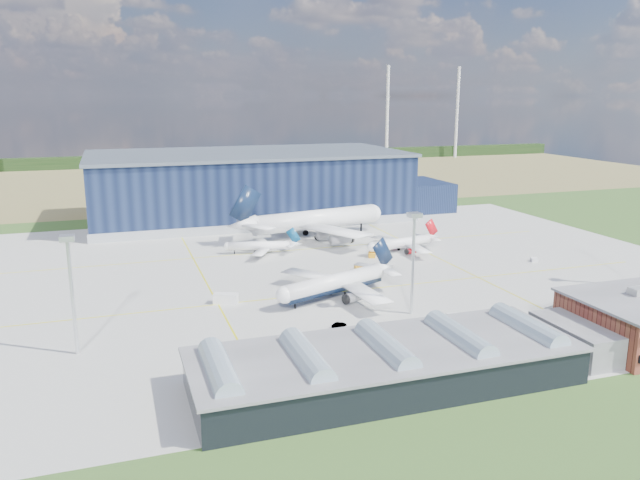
{
  "coord_description": "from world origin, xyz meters",
  "views": [
    {
      "loc": [
        -51.66,
        -148.84,
        47.58
      ],
      "look_at": [
        2.41,
        11.56,
        8.42
      ],
      "focal_mm": 35.0,
      "sensor_mm": 36.0,
      "label": 1
    }
  ],
  "objects_px": {
    "airliner_navy": "(334,274)",
    "airliner_red": "(401,238)",
    "light_mast_west": "(70,276)",
    "gse_tug_c": "(372,255)",
    "airliner_regional": "(259,241)",
    "gse_tug_b": "(390,344)",
    "airstair": "(557,317)",
    "airliner_widebody": "(316,210)",
    "gse_van_a": "(226,299)",
    "gse_tug_a": "(359,268)",
    "gse_cart_b": "(376,243)",
    "car_a": "(449,340)",
    "gse_cart_a": "(534,260)",
    "car_b": "(339,325)",
    "gse_van_c": "(459,320)",
    "light_mast_center": "(414,247)",
    "hangar": "(255,188)"
  },
  "relations": [
    {
      "from": "airliner_navy",
      "to": "airliner_red",
      "type": "height_order",
      "value": "airliner_navy"
    },
    {
      "from": "light_mast_west",
      "to": "gse_tug_c",
      "type": "height_order",
      "value": "light_mast_west"
    },
    {
      "from": "airliner_regional",
      "to": "gse_tug_b",
      "type": "height_order",
      "value": "airliner_regional"
    },
    {
      "from": "airliner_navy",
      "to": "airstair",
      "type": "height_order",
      "value": "airliner_navy"
    },
    {
      "from": "airliner_widebody",
      "to": "gse_van_a",
      "type": "bearing_deg",
      "value": -136.3
    },
    {
      "from": "airliner_widebody",
      "to": "gse_tug_a",
      "type": "relative_size",
      "value": 17.06
    },
    {
      "from": "gse_van_a",
      "to": "airliner_widebody",
      "type": "bearing_deg",
      "value": -11.07
    },
    {
      "from": "gse_tug_c",
      "to": "gse_cart_b",
      "type": "xyz_separation_m",
      "value": [
        7.54,
        13.77,
        -0.03
      ]
    },
    {
      "from": "airliner_widebody",
      "to": "gse_tug_b",
      "type": "distance_m",
      "value": 98.39
    },
    {
      "from": "gse_van_a",
      "to": "car_a",
      "type": "relative_size",
      "value": 1.41
    },
    {
      "from": "gse_cart_a",
      "to": "light_mast_west",
      "type": "bearing_deg",
      "value": -142.33
    },
    {
      "from": "light_mast_west",
      "to": "car_b",
      "type": "height_order",
      "value": "light_mast_west"
    },
    {
      "from": "airliner_widebody",
      "to": "gse_van_c",
      "type": "relative_size",
      "value": 11.57
    },
    {
      "from": "gse_cart_b",
      "to": "gse_van_c",
      "type": "xyz_separation_m",
      "value": [
        -12.82,
        -72.78,
        0.56
      ]
    },
    {
      "from": "airliner_red",
      "to": "gse_tug_a",
      "type": "height_order",
      "value": "airliner_red"
    },
    {
      "from": "airstair",
      "to": "car_b",
      "type": "bearing_deg",
      "value": 160.84
    },
    {
      "from": "light_mast_center",
      "to": "car_b",
      "type": "distance_m",
      "value": 23.77
    },
    {
      "from": "airliner_regional",
      "to": "gse_van_c",
      "type": "relative_size",
      "value": 4.73
    },
    {
      "from": "gse_van_c",
      "to": "airliner_regional",
      "type": "bearing_deg",
      "value": 35.74
    },
    {
      "from": "airstair",
      "to": "gse_van_a",
      "type": "bearing_deg",
      "value": 147.93
    },
    {
      "from": "light_mast_west",
      "to": "car_a",
      "type": "distance_m",
      "value": 72.95
    },
    {
      "from": "car_b",
      "to": "gse_tug_b",
      "type": "bearing_deg",
      "value": -179.5
    },
    {
      "from": "gse_van_a",
      "to": "hangar",
      "type": "bearing_deg",
      "value": 7.46
    },
    {
      "from": "airliner_red",
      "to": "airliner_widebody",
      "type": "distance_m",
      "value": 34.31
    },
    {
      "from": "airliner_navy",
      "to": "gse_tug_b",
      "type": "distance_m",
      "value": 32.23
    },
    {
      "from": "light_mast_west",
      "to": "airliner_navy",
      "type": "xyz_separation_m",
      "value": [
        57.24,
        15.77,
        -9.29
      ]
    },
    {
      "from": "gse_tug_a",
      "to": "airstair",
      "type": "xyz_separation_m",
      "value": [
        24.33,
        -52.28,
        0.92
      ]
    },
    {
      "from": "light_mast_west",
      "to": "gse_cart_b",
      "type": "bearing_deg",
      "value": 35.23
    },
    {
      "from": "gse_tug_c",
      "to": "car_b",
      "type": "bearing_deg",
      "value": -99.09
    },
    {
      "from": "car_a",
      "to": "gse_tug_c",
      "type": "bearing_deg",
      "value": -35.18
    },
    {
      "from": "gse_van_a",
      "to": "gse_van_c",
      "type": "height_order",
      "value": "gse_van_c"
    },
    {
      "from": "gse_tug_a",
      "to": "airstair",
      "type": "relative_size",
      "value": 0.68
    },
    {
      "from": "hangar",
      "to": "light_mast_west",
      "type": "distance_m",
      "value": 139.77
    },
    {
      "from": "airliner_widebody",
      "to": "gse_cart_a",
      "type": "relative_size",
      "value": 22.24
    },
    {
      "from": "gse_van_a",
      "to": "gse_cart_b",
      "type": "height_order",
      "value": "gse_van_a"
    },
    {
      "from": "gse_tug_a",
      "to": "gse_cart_b",
      "type": "height_order",
      "value": "gse_tug_a"
    },
    {
      "from": "car_a",
      "to": "airliner_navy",
      "type": "bearing_deg",
      "value": -5.33
    },
    {
      "from": "hangar",
      "to": "gse_cart_a",
      "type": "xyz_separation_m",
      "value": [
        61.98,
        -95.81,
        -11.04
      ]
    },
    {
      "from": "gse_tug_b",
      "to": "light_mast_west",
      "type": "bearing_deg",
      "value": -171.85
    },
    {
      "from": "gse_cart_a",
      "to": "gse_van_a",
      "type": "bearing_deg",
      "value": -150.0
    },
    {
      "from": "airliner_regional",
      "to": "car_b",
      "type": "height_order",
      "value": "airliner_regional"
    },
    {
      "from": "airliner_navy",
      "to": "airliner_widebody",
      "type": "distance_m",
      "value": 67.01
    },
    {
      "from": "airstair",
      "to": "car_b",
      "type": "distance_m",
      "value": 46.56
    },
    {
      "from": "gse_tug_b",
      "to": "gse_tug_c",
      "type": "distance_m",
      "value": 69.48
    },
    {
      "from": "airliner_navy",
      "to": "airliner_regional",
      "type": "xyz_separation_m",
      "value": [
        -7.07,
        48.46,
        -2.18
      ]
    },
    {
      "from": "light_mast_west",
      "to": "gse_tug_b",
      "type": "height_order",
      "value": "light_mast_west"
    },
    {
      "from": "light_mast_center",
      "to": "gse_cart_a",
      "type": "height_order",
      "value": "light_mast_center"
    },
    {
      "from": "light_mast_center",
      "to": "light_mast_west",
      "type": "bearing_deg",
      "value": 180.0
    },
    {
      "from": "gse_tug_b",
      "to": "gse_cart_b",
      "type": "height_order",
      "value": "gse_tug_b"
    },
    {
      "from": "airliner_navy",
      "to": "airliner_red",
      "type": "xyz_separation_m",
      "value": [
        35.25,
        36.23,
        -1.57
      ]
    }
  ]
}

